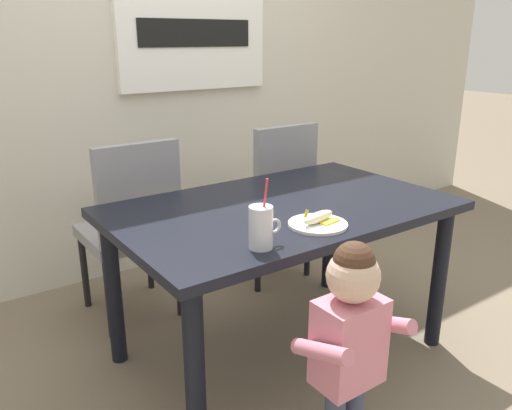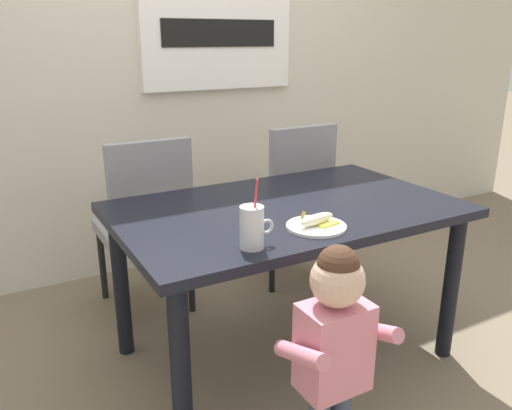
{
  "view_description": "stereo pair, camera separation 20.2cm",
  "coord_description": "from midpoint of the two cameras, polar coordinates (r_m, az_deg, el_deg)",
  "views": [
    {
      "loc": [
        -1.31,
        -1.67,
        1.43
      ],
      "look_at": [
        -0.2,
        -0.09,
        0.8
      ],
      "focal_mm": 36.05,
      "sensor_mm": 36.0,
      "label": 1
    },
    {
      "loc": [
        -1.14,
        -1.77,
        1.43
      ],
      "look_at": [
        -0.2,
        -0.09,
        0.8
      ],
      "focal_mm": 36.05,
      "sensor_mm": 36.0,
      "label": 2
    }
  ],
  "objects": [
    {
      "name": "ground_plane",
      "position": [
        2.55,
        0.3,
        -15.89
      ],
      "size": [
        24.0,
        24.0,
        0.0
      ],
      "primitive_type": "plane",
      "color": "#7A6B56"
    },
    {
      "name": "back_wall",
      "position": [
        3.3,
        -13.93,
        18.04
      ],
      "size": [
        6.4,
        0.17,
        2.9
      ],
      "color": "beige",
      "rests_on": "ground"
    },
    {
      "name": "dining_table",
      "position": [
        2.25,
        0.33,
        -2.27
      ],
      "size": [
        1.46,
        0.91,
        0.74
      ],
      "color": "black",
      "rests_on": "ground"
    },
    {
      "name": "dining_chair_left",
      "position": [
        2.69,
        -15.66,
        -1.8
      ],
      "size": [
        0.44,
        0.45,
        0.96
      ],
      "rotation": [
        0.0,
        0.0,
        3.14
      ],
      "color": "gray",
      "rests_on": "ground"
    },
    {
      "name": "dining_chair_right",
      "position": [
        3.05,
        0.05,
        1.26
      ],
      "size": [
        0.44,
        0.45,
        0.96
      ],
      "rotation": [
        0.0,
        0.0,
        3.14
      ],
      "color": "gray",
      "rests_on": "ground"
    },
    {
      "name": "toddler_standing",
      "position": [
        1.7,
        6.94,
        -13.95
      ],
      "size": [
        0.33,
        0.24,
        0.84
      ],
      "color": "#3F4760",
      "rests_on": "ground"
    },
    {
      "name": "milk_cup",
      "position": [
        1.75,
        -2.74,
        -2.81
      ],
      "size": [
        0.13,
        0.08,
        0.25
      ],
      "color": "silver",
      "rests_on": "dining_table"
    },
    {
      "name": "snack_plate",
      "position": [
        1.98,
        3.97,
        -2.19
      ],
      "size": [
        0.23,
        0.23,
        0.01
      ],
      "primitive_type": "cylinder",
      "color": "white",
      "rests_on": "dining_table"
    },
    {
      "name": "peeled_banana",
      "position": [
        1.97,
        4.07,
        -1.43
      ],
      "size": [
        0.18,
        0.12,
        0.07
      ],
      "rotation": [
        0.0,
        0.0,
        0.18
      ],
      "color": "#F4EAC6",
      "rests_on": "snack_plate"
    }
  ]
}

